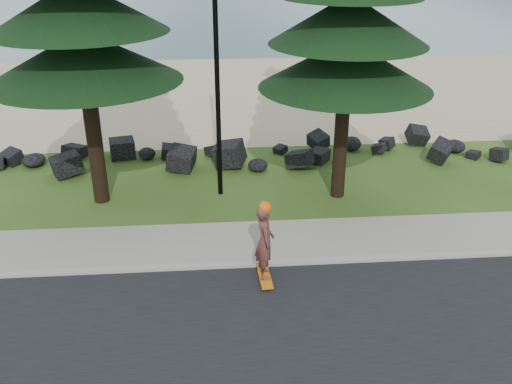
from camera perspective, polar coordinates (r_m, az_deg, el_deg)
ground at (r=14.47m, az=-3.27°, el=-5.58°), size 160.00×160.00×0.00m
road at (r=10.85m, az=-2.57°, el=-17.81°), size 160.00×7.00×0.02m
kerb at (r=13.68m, az=-3.17°, el=-7.33°), size 160.00×0.20×0.10m
sidewalk at (r=14.62m, az=-3.29°, el=-5.04°), size 160.00×2.00×0.08m
beach_sand at (r=27.92m, az=-4.12°, el=9.86°), size 160.00×15.00×0.01m
ocean at (r=63.85m, az=-4.63°, el=18.59°), size 160.00×58.00×0.01m
seawall_boulders at (r=19.49m, az=-3.73°, el=2.89°), size 60.00×2.40×1.10m
lamp_post at (r=15.96m, az=-3.97°, el=13.38°), size 0.25×0.14×8.14m
skateboarder at (r=12.73m, az=0.87°, el=-5.00°), size 0.46×1.08×1.98m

